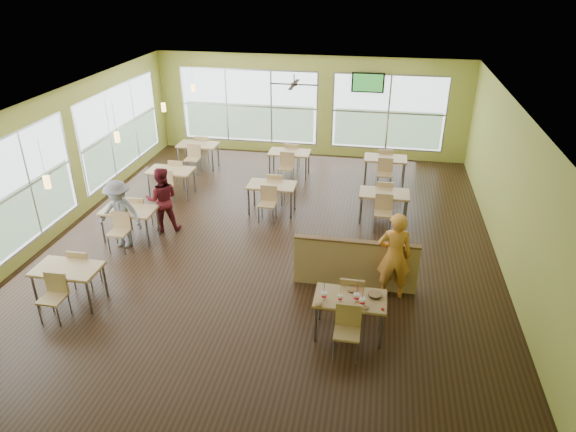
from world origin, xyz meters
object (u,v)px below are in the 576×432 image
object	(u,v)px
food_basket	(375,295)
main_table	(350,303)
half_wall_divider	(355,264)
man_plaid	(394,256)

from	to	relation	value
food_basket	main_table	bearing A→B (deg)	-164.86
half_wall_divider	food_basket	size ratio (longest dim) A/B	9.87
main_table	food_basket	distance (m)	0.44
main_table	man_plaid	distance (m)	1.49
half_wall_divider	man_plaid	distance (m)	0.81
main_table	half_wall_divider	size ratio (longest dim) A/B	0.63
half_wall_divider	food_basket	world-z (taller)	half_wall_divider
man_plaid	food_basket	xyz separation A→B (m)	(-0.31, -1.18, -0.10)
main_table	man_plaid	size ratio (longest dim) A/B	0.86
food_basket	man_plaid	bearing A→B (deg)	75.08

